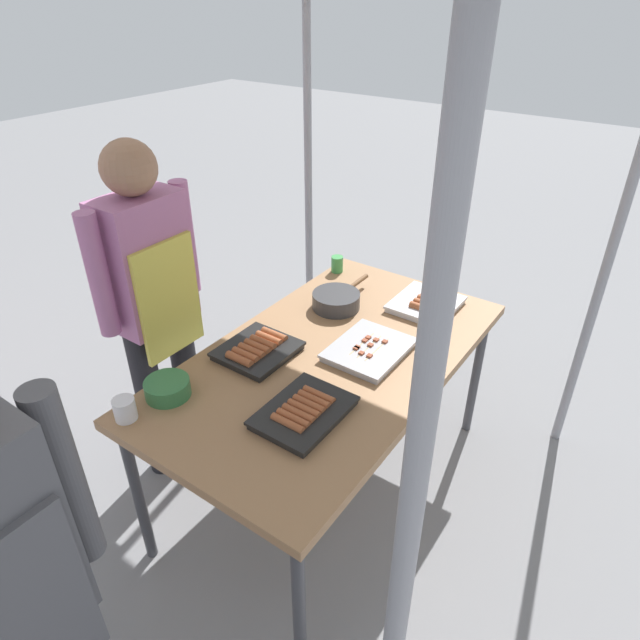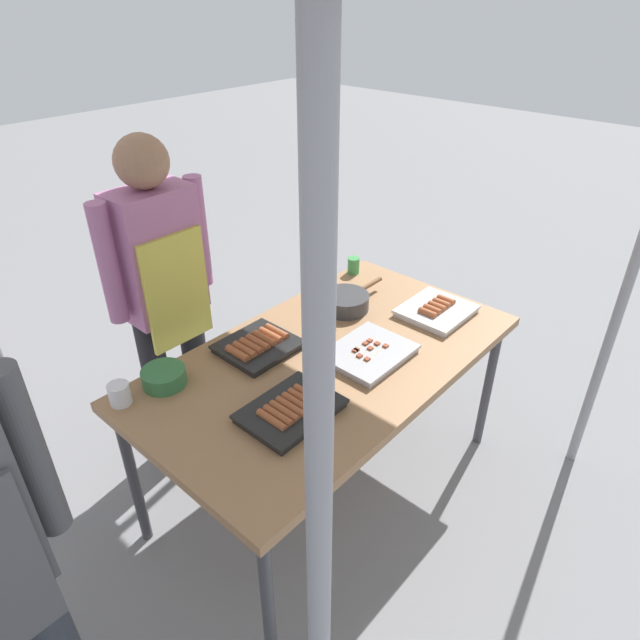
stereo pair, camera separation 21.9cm
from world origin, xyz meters
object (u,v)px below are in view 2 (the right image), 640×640
Objects in this scene: tray_grilled_sausages at (291,410)px; tray_pork_links at (258,346)px; cooking_wok at (346,301)px; drink_cup_by_wok at (120,394)px; drink_cup_near_edge at (354,265)px; tray_spring_rolls at (436,310)px; condiment_bowl at (164,377)px; tray_meat_skewers at (369,353)px; vendor_woman at (163,285)px; stall_table at (329,366)px.

tray_pork_links is at bearing 62.83° from tray_grilled_sausages.
drink_cup_by_wok is at bearing 170.75° from cooking_wok.
drink_cup_near_edge reaches higher than cooking_wok.
drink_cup_near_edge is (0.31, 0.20, 0.00)m from cooking_wok.
cooking_wok is (-0.24, 0.34, 0.02)m from tray_spring_rolls.
tray_pork_links is 1.79× the size of condiment_bowl.
drink_cup_near_edge reaches higher than tray_meat_skewers.
tray_spring_rolls is (0.93, -0.01, -0.00)m from tray_grilled_sausages.
condiment_bowl is at bearing 156.45° from tray_spring_rolls.
drink_cup_by_wok reaches higher than cooking_wok.
drink_cup_by_wok is 0.60m from vendor_woman.
condiment_bowl is at bearing 165.79° from tray_pork_links.
tray_pork_links is (-0.27, 0.37, 0.01)m from tray_meat_skewers.
tray_meat_skewers is 0.94m from vendor_woman.
condiment_bowl is 2.02× the size of drink_cup_by_wok.
tray_pork_links is at bearing 126.08° from tray_meat_skewers.
cooking_wok is (0.23, 0.32, 0.02)m from tray_meat_skewers.
tray_spring_rolls is (0.74, -0.39, -0.00)m from tray_pork_links.
drink_cup_near_edge is (0.65, 0.40, 0.09)m from stall_table.
stall_table is 0.40m from cooking_wok.
tray_meat_skewers is (0.46, 0.01, -0.00)m from tray_grilled_sausages.
cooking_wok is 0.82m from vendor_woman.
tray_meat_skewers is 4.18× the size of drink_cup_by_wok.
drink_cup_near_edge is 0.05× the size of vendor_woman.
tray_meat_skewers is 0.45m from tray_pork_links.
tray_spring_rolls is at bearing -3.08° from tray_meat_skewers.
tray_meat_skewers is at bearing 176.92° from tray_spring_rolls.
condiment_bowl reaches higher than tray_grilled_sausages.
drink_cup_near_edge is at bearing 33.22° from cooking_wok.
condiment_bowl is at bearing 148.19° from stall_table.
drink_cup_near_edge is (1.20, 0.05, 0.01)m from condiment_bowl.
tray_meat_skewers is at bearing -30.58° from drink_cup_by_wok.
stall_table is at bearing -56.09° from tray_pork_links.
tray_spring_rolls is at bearing 133.93° from vendor_woman.
tray_pork_links is at bearing 174.14° from cooking_wok.
tray_pork_links is at bearing 152.00° from tray_spring_rolls.
tray_pork_links is (0.19, 0.38, 0.00)m from tray_grilled_sausages.
tray_grilled_sausages is at bearing -117.17° from tray_pork_links.
tray_spring_rolls is at bearing -55.11° from cooking_wok.
condiment_bowl reaches higher than tray_pork_links.
stall_table is at bearing -148.50° from drink_cup_near_edge.
tray_meat_skewers is 1.15× the size of tray_pork_links.
tray_pork_links is 0.52m from vendor_woman.
condiment_bowl is at bearing 112.19° from tray_grilled_sausages.
stall_table is 0.39m from tray_grilled_sausages.
vendor_woman reaches higher than condiment_bowl.
vendor_woman is (-0.60, 0.53, 0.13)m from cooking_wok.
tray_grilled_sausages is 4.18× the size of drink_cup_by_wok.
vendor_woman is (-0.84, 0.87, 0.15)m from tray_spring_rolls.
drink_cup_near_edge reaches higher than tray_grilled_sausages.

